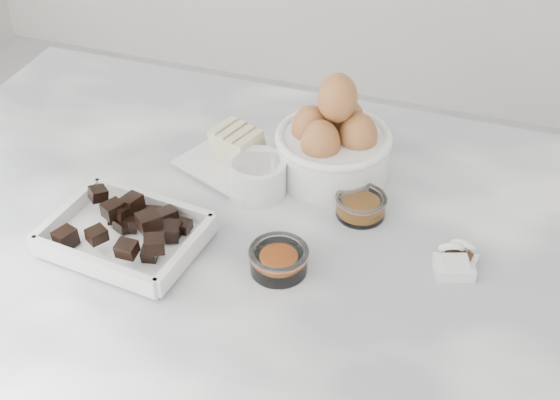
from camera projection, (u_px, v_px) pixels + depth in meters
The scene contains 9 objects.
marble_slab at pixel (260, 242), 1.13m from camera, with size 1.20×0.80×0.04m, color white.
chocolate_dish at pixel (125, 232), 1.08m from camera, with size 0.23×0.18×0.06m.
butter_plate at pixel (239, 154), 1.23m from camera, with size 0.20×0.20×0.06m.
sugar_ramekin at pixel (256, 175), 1.17m from camera, with size 0.09×0.09×0.05m.
egg_bowl at pixel (333, 143), 1.19m from camera, with size 0.18×0.18×0.17m.
honey_bowl at pixel (361, 205), 1.14m from camera, with size 0.08×0.08×0.03m.
zest_bowl at pixel (279, 259), 1.04m from camera, with size 0.08×0.08×0.04m.
vanilla_spoon at pixel (458, 258), 1.05m from camera, with size 0.05×0.07×0.04m.
salt_spoon at pixel (453, 262), 1.05m from camera, with size 0.06×0.07×0.04m.
Camera 1 is at (0.31, -0.79, 1.66)m, focal length 50.00 mm.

